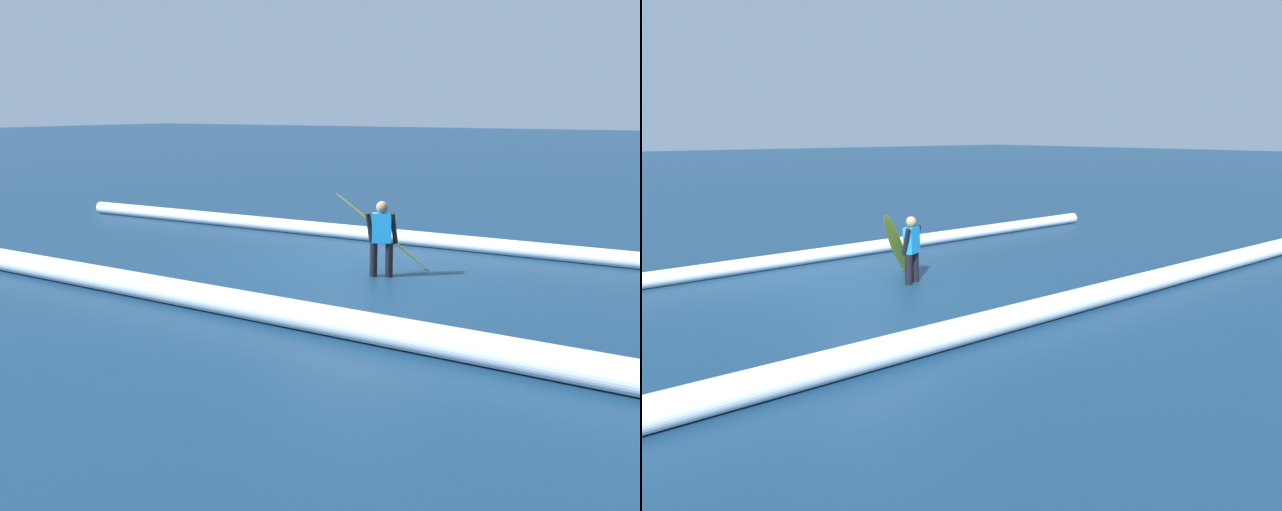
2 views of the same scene
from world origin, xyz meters
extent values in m
plane|color=navy|center=(0.00, 0.00, 0.00)|extent=(186.34, 186.34, 0.00)
cylinder|color=black|center=(-0.73, 0.41, 0.31)|extent=(0.14, 0.14, 0.62)
cylinder|color=black|center=(-0.99, 0.30, 0.31)|extent=(0.14, 0.14, 0.62)
cube|color=#198CD8|center=(-0.86, 0.36, 0.89)|extent=(0.39, 0.32, 0.53)
sphere|color=#8D7458|center=(-0.86, 0.36, 1.26)|extent=(0.22, 0.22, 0.22)
cylinder|color=black|center=(-0.67, 0.44, 0.89)|extent=(0.09, 0.25, 0.57)
cylinder|color=black|center=(-1.06, 0.27, 0.89)|extent=(0.09, 0.25, 0.57)
ellipsoid|color=yellow|center=(-0.72, 0.03, 0.75)|extent=(1.50, 1.42, 1.53)
ellipsoid|color=red|center=(-0.72, 0.03, 0.75)|extent=(1.13, 1.06, 1.23)
cylinder|color=white|center=(-0.07, -2.72, 0.16)|extent=(19.61, 0.49, 0.33)
cylinder|color=white|center=(-1.72, 3.82, 0.20)|extent=(23.26, 1.08, 0.40)
camera|label=1|loc=(-6.73, 11.92, 2.99)|focal=41.34mm
camera|label=2|loc=(6.13, 10.03, 3.02)|focal=33.84mm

